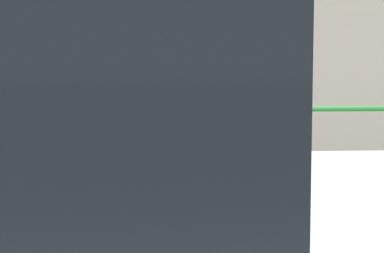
% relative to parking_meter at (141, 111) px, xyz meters
% --- Properties ---
extents(parking_meter, '(0.17, 0.18, 1.53)m').
position_rel_parking_meter_xyz_m(parking_meter, '(0.00, 0.00, 0.00)').
color(parking_meter, slate).
rests_on(parking_meter, sidewalk_curb).
extents(pedestrian_at_meter, '(0.65, 0.52, 1.79)m').
position_rel_parking_meter_xyz_m(pedestrian_at_meter, '(0.54, 0.04, -0.07)').
color(pedestrian_at_meter, '#1E233F').
rests_on(pedestrian_at_meter, sidewalk_curb).
extents(background_railing, '(24.06, 0.06, 0.99)m').
position_rel_parking_meter_xyz_m(background_railing, '(0.05, 2.56, -0.39)').
color(background_railing, '#2D7A38').
rests_on(background_railing, sidewalk_curb).
extents(backdrop_wall, '(32.00, 0.50, 2.87)m').
position_rel_parking_meter_xyz_m(backdrop_wall, '(0.05, 4.95, 0.18)').
color(backdrop_wall, gray).
rests_on(backdrop_wall, ground).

